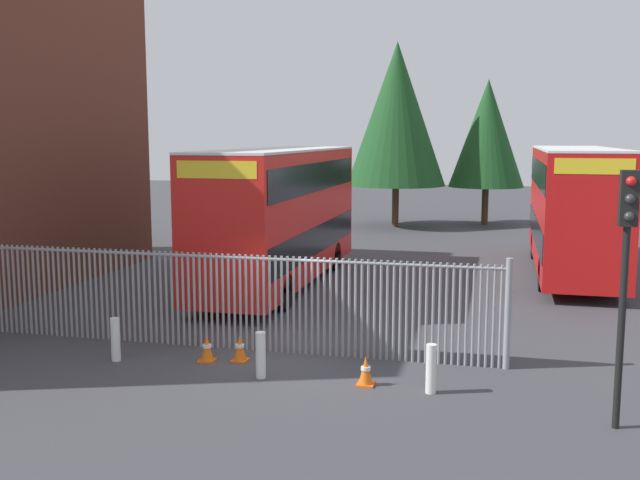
# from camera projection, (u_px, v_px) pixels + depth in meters

# --- Properties ---
(ground_plane) EXTENTS (100.00, 100.00, 0.00)m
(ground_plane) POSITION_uv_depth(u_px,v_px,m) (349.00, 283.00, 24.27)
(ground_plane) COLOR #3D3D42
(palisade_fence) EXTENTS (13.44, 0.14, 2.35)m
(palisade_fence) POSITION_uv_depth(u_px,v_px,m) (209.00, 297.00, 16.80)
(palisade_fence) COLOR gray
(palisade_fence) RESTS_ON ground
(double_decker_bus_near_gate) EXTENTS (2.54, 10.81, 4.42)m
(double_decker_bus_near_gate) POSITION_uv_depth(u_px,v_px,m) (280.00, 211.00, 23.66)
(double_decker_bus_near_gate) COLOR red
(double_decker_bus_near_gate) RESTS_ON ground
(double_decker_bus_behind_fence_left) EXTENTS (2.54, 10.81, 4.42)m
(double_decker_bus_behind_fence_left) POSITION_uv_depth(u_px,v_px,m) (574.00, 205.00, 25.65)
(double_decker_bus_behind_fence_left) COLOR red
(double_decker_bus_behind_fence_left) RESTS_ON ground
(bollard_near_left) EXTENTS (0.20, 0.20, 0.95)m
(bollard_near_left) POSITION_uv_depth(u_px,v_px,m) (115.00, 339.00, 15.86)
(bollard_near_left) COLOR silver
(bollard_near_left) RESTS_ON ground
(bollard_center_front) EXTENTS (0.20, 0.20, 0.95)m
(bollard_center_front) POSITION_uv_depth(u_px,v_px,m) (261.00, 355.00, 14.73)
(bollard_center_front) COLOR silver
(bollard_center_front) RESTS_ON ground
(bollard_near_right) EXTENTS (0.20, 0.20, 0.95)m
(bollard_near_right) POSITION_uv_depth(u_px,v_px,m) (431.00, 369.00, 13.87)
(bollard_near_right) COLOR silver
(bollard_near_right) RESTS_ON ground
(traffic_cone_by_gate) EXTENTS (0.34, 0.34, 0.59)m
(traffic_cone_by_gate) POSITION_uv_depth(u_px,v_px,m) (207.00, 348.00, 15.84)
(traffic_cone_by_gate) COLOR orange
(traffic_cone_by_gate) RESTS_ON ground
(traffic_cone_mid_forecourt) EXTENTS (0.34, 0.34, 0.59)m
(traffic_cone_mid_forecourt) POSITION_uv_depth(u_px,v_px,m) (240.00, 348.00, 15.85)
(traffic_cone_mid_forecourt) COLOR orange
(traffic_cone_mid_forecourt) RESTS_ON ground
(traffic_cone_near_kerb) EXTENTS (0.34, 0.34, 0.59)m
(traffic_cone_near_kerb) POSITION_uv_depth(u_px,v_px,m) (366.00, 371.00, 14.32)
(traffic_cone_near_kerb) COLOR orange
(traffic_cone_near_kerb) RESTS_ON ground
(traffic_light_kerbside) EXTENTS (0.28, 0.33, 4.30)m
(traffic_light_kerbside) POSITION_uv_depth(u_px,v_px,m) (626.00, 252.00, 11.84)
(traffic_light_kerbside) COLOR black
(traffic_light_kerbside) RESTS_ON ground
(tree_tall_back) EXTENTS (4.03, 4.03, 7.84)m
(tree_tall_back) POSITION_uv_depth(u_px,v_px,m) (487.00, 134.00, 39.55)
(tree_tall_back) COLOR #4C3823
(tree_tall_back) RESTS_ON ground
(tree_short_side) EXTENTS (5.23, 5.23, 9.69)m
(tree_short_side) POSITION_uv_depth(u_px,v_px,m) (397.00, 114.00, 38.52)
(tree_short_side) COLOR #4C3823
(tree_short_side) RESTS_ON ground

